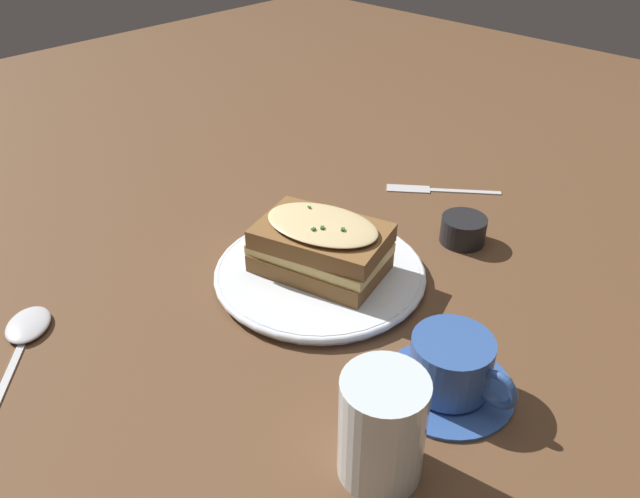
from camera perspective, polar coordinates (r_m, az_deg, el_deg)
ground_plane at (r=0.74m, az=-0.00°, el=-3.90°), size 2.40×2.40×0.00m
dinner_plate at (r=0.76m, az=0.00°, el=-2.19°), size 0.26×0.26×0.01m
sandwich at (r=0.74m, az=0.08°, el=0.29°), size 0.14×0.17×0.07m
teacup_with_saucer at (r=0.62m, az=11.88°, el=-10.70°), size 0.13×0.14×0.06m
water_glass at (r=0.53m, az=5.69°, el=-15.95°), size 0.07×0.07×0.10m
fork at (r=0.97m, az=9.98°, el=5.40°), size 0.12×0.15×0.00m
spoon at (r=0.75m, az=-25.31°, el=-6.77°), size 0.14×0.16×0.01m
condiment_pot at (r=0.84m, az=12.96°, el=1.72°), size 0.06×0.06×0.04m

